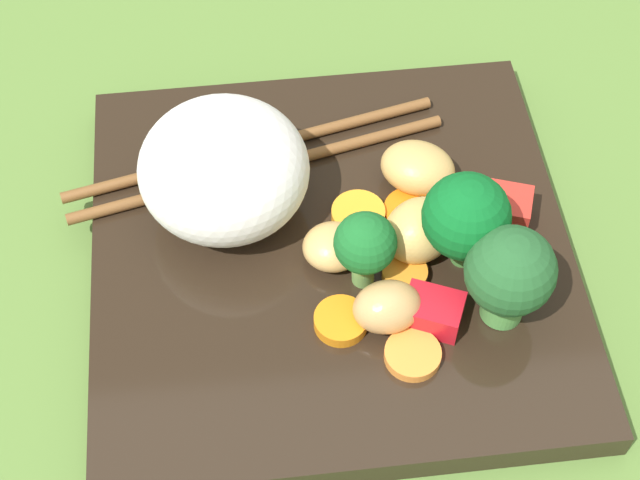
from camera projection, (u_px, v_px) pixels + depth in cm
name	position (u px, v px, depth cm)	size (l,w,h in cm)	color
ground_plane	(331.00, 275.00, 52.14)	(110.00, 110.00, 2.00)	#577A34
square_plate	(331.00, 255.00, 50.67)	(24.17, 24.17, 1.62)	black
rice_mound	(224.00, 170.00, 48.81)	(8.40, 8.55, 6.39)	white
broccoli_floret_0	(365.00, 245.00, 46.65)	(3.05, 3.05, 4.46)	#78AF54
broccoli_floret_1	(466.00, 218.00, 46.34)	(4.25, 4.25, 6.03)	#539C42
broccoli_floret_2	(510.00, 274.00, 45.18)	(4.28, 4.28, 5.62)	#539C47
carrot_slice_0	(411.00, 211.00, 51.01)	(2.86, 2.86, 0.49)	orange
carrot_slice_1	(341.00, 321.00, 47.01)	(2.60, 2.60, 0.66)	orange
carrot_slice_2	(405.00, 275.00, 48.54)	(2.25, 2.25, 0.73)	orange
carrot_slice_3	(358.00, 215.00, 50.70)	(2.77, 2.77, 0.75)	orange
carrot_slice_4	(466.00, 200.00, 51.43)	(2.85, 2.85, 0.50)	orange
carrot_slice_5	(413.00, 355.00, 45.99)	(2.67, 2.67, 0.55)	orange
pepper_chunk_0	(506.00, 209.00, 50.20)	(2.44, 2.18, 1.88)	red
pepper_chunk_2	(433.00, 312.00, 46.76)	(2.73, 2.07, 1.61)	red
chicken_piece_0	(419.00, 230.00, 48.70)	(3.83, 3.26, 3.03)	#D9B15F
chicken_piece_1	(327.00, 247.00, 48.75)	(3.05, 2.82, 1.96)	tan
chicken_piece_3	(418.00, 168.00, 51.54)	(3.96, 3.22, 2.32)	tan
chicken_piece_4	(387.00, 307.00, 46.44)	(3.33, 2.63, 2.42)	tan
chopstick_pair	(256.00, 158.00, 53.03)	(7.18, 20.68, 0.62)	brown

